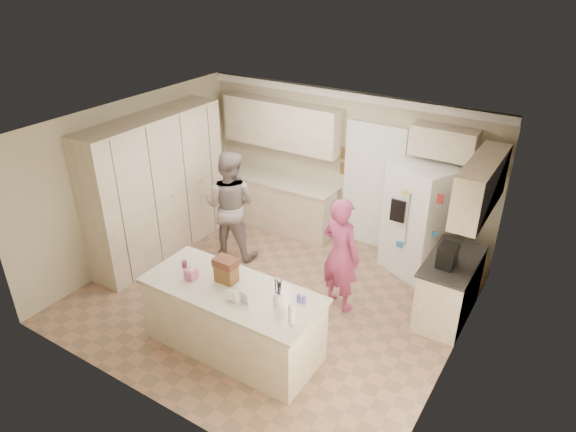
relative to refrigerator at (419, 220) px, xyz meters
The scene contains 41 objects.
floor 2.57m from the refrigerator, 128.69° to the right, with size 5.20×4.60×0.02m, color #9C7258.
ceiling 2.95m from the refrigerator, 128.69° to the right, with size 5.20×4.60×0.02m, color white.
wall_back 1.61m from the refrigerator, 163.96° to the left, with size 5.20×0.02×2.60m, color #BDB293.
wall_front 4.47m from the refrigerator, 109.75° to the right, with size 5.20×0.02×2.60m, color #BDB293.
wall_left 4.54m from the refrigerator, 155.46° to the right, with size 0.02×4.60×2.60m, color #BDB293.
wall_right 2.22m from the refrigerator, 59.49° to the right, with size 0.02×4.60×2.60m, color #BDB293.
crown_back 2.25m from the refrigerator, 165.73° to the left, with size 5.20×0.08×0.12m, color white.
pantry_bank 4.17m from the refrigerator, 156.20° to the right, with size 0.60×2.60×2.35m, color beige.
back_base_cab 2.70m from the refrigerator, behind, with size 2.20×0.60×0.88m, color beige.
back_countertop 2.66m from the refrigerator, behind, with size 2.24×0.63×0.04m, color beige.
back_upper_cab 2.85m from the refrigerator, behind, with size 2.20×0.35×0.80m, color beige.
doorway_opening 1.05m from the refrigerator, 157.12° to the left, with size 0.90×0.06×2.10m, color black.
doorway_casing 1.03m from the refrigerator, 158.93° to the left, with size 1.02×0.03×2.22m, color white.
wall_frame_upper 1.67m from the refrigerator, 165.19° to the left, with size 0.15×0.02×0.20m, color brown.
wall_frame_lower 1.58m from the refrigerator, 165.19° to the left, with size 0.15×0.02×0.20m, color brown.
refrigerator is the anchor object (origin of this frame).
fridge_seam 0.35m from the refrigerator, 90.00° to the right, with size 0.01×0.02×1.78m, color gray.
fridge_dispenser 0.49m from the refrigerator, 121.08° to the right, with size 0.22×0.03×0.35m, color black.
fridge_handle_l 0.40m from the refrigerator, 97.70° to the right, with size 0.02×0.02×0.85m, color silver.
fridge_handle_r 0.40m from the refrigerator, 82.30° to the right, with size 0.02×0.02×0.85m, color silver.
over_fridge_cab 1.23m from the refrigerator, 59.36° to the left, with size 0.95×0.35×0.45m, color beige.
right_base_cab 1.27m from the refrigerator, 47.78° to the right, with size 0.60×1.20×0.88m, color beige.
right_countertop 1.18m from the refrigerator, 48.14° to the right, with size 0.63×1.24×0.04m, color #2D2B28.
right_upper_cab 1.55m from the refrigerator, 36.33° to the right, with size 0.35×1.50×0.70m, color beige.
coffee_maker 1.32m from the refrigerator, 55.29° to the right, with size 0.22×0.28×0.30m, color black.
island_base 3.28m from the refrigerator, 113.64° to the right, with size 2.20×0.90×0.88m, color beige.
island_top 3.25m from the refrigerator, 113.64° to the right, with size 2.28×0.96×0.05m, color beige.
utensil_crock 3.00m from the refrigerator, 102.58° to the right, with size 0.13×0.13×0.15m, color white.
tissue_box 3.59m from the refrigerator, 121.06° to the right, with size 0.13×0.13×0.14m, color #CA6095.
tissue_plume 3.60m from the refrigerator, 121.06° to the right, with size 0.08×0.08×0.08m, color white.
dollhouse_body 3.23m from the refrigerator, 116.80° to the right, with size 0.26×0.18×0.22m, color brown.
dollhouse_roof 3.24m from the refrigerator, 116.80° to the right, with size 0.28×0.20×0.10m, color #592D1E.
jam_jar 3.61m from the refrigerator, 125.70° to the right, with size 0.07×0.07×0.09m, color #59263F.
greeting_card_a 3.38m from the refrigerator, 109.95° to the right, with size 0.12×0.01×0.16m, color white.
greeting_card_b 3.29m from the refrigerator, 107.79° to the right, with size 0.12×0.01×0.16m, color silver.
water_bottle 3.15m from the refrigerator, 96.45° to the right, with size 0.07×0.07×0.24m, color silver.
shaker_salt 2.80m from the refrigerator, 99.94° to the right, with size 0.05×0.05×0.09m, color #5050B5.
shaker_pepper 2.79m from the refrigerator, 98.53° to the right, with size 0.05×0.05×0.09m, color #5050B5.
teen_boy 2.97m from the refrigerator, 156.78° to the right, with size 0.89×0.70×1.84m, color gray.
teen_girl 1.58m from the refrigerator, 111.97° to the right, with size 0.62×0.41×1.70m, color #AA3247.
fridge_magnets 0.36m from the refrigerator, 90.00° to the right, with size 0.76×0.02×1.44m, color tan, non-canonical shape.
Camera 1 is at (3.50, -5.06, 4.58)m, focal length 32.00 mm.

